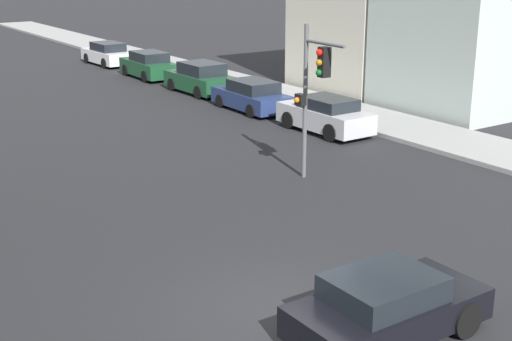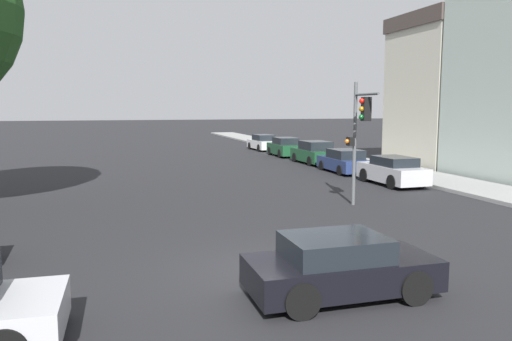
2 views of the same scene
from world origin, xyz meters
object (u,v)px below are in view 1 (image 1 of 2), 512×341
(parked_car_1, at_px, (252,96))
(parked_car_2, at_px, (201,79))
(crossing_car_1, at_px, (387,307))
(parked_car_0, at_px, (325,115))
(parked_car_3, at_px, (149,65))
(traffic_signal, at_px, (313,82))
(parked_car_4, at_px, (107,54))

(parked_car_1, relative_size, parked_car_2, 0.99)
(crossing_car_1, height_order, parked_car_1, parked_car_1)
(parked_car_0, distance_m, parked_car_3, 15.66)
(parked_car_2, xyz_separation_m, parked_car_3, (-0.16, 5.63, -0.02))
(parked_car_2, height_order, parked_car_3, parked_car_2)
(parked_car_0, distance_m, parked_car_1, 5.07)
(parked_car_3, bearing_deg, traffic_signal, 169.27)
(parked_car_0, height_order, parked_car_2, parked_car_2)
(parked_car_1, bearing_deg, parked_car_2, -1.07)
(traffic_signal, bearing_deg, parked_car_3, -99.84)
(crossing_car_1, relative_size, parked_car_1, 0.91)
(crossing_car_1, xyz_separation_m, parked_car_4, (9.26, 34.53, 0.05))
(parked_car_0, distance_m, parked_car_2, 10.03)
(traffic_signal, relative_size, parked_car_2, 1.12)
(crossing_car_1, bearing_deg, parked_car_1, 63.28)
(parked_car_1, xyz_separation_m, parked_car_2, (0.20, 4.96, 0.08))
(parked_car_1, bearing_deg, parked_car_4, 0.99)
(crossing_car_1, distance_m, parked_car_4, 35.75)
(crossing_car_1, relative_size, parked_car_3, 0.89)
(traffic_signal, xyz_separation_m, parked_car_0, (4.45, 4.63, -2.48))
(parked_car_4, bearing_deg, parked_car_3, 178.16)
(parked_car_2, relative_size, parked_car_3, 1.00)
(parked_car_1, distance_m, parked_car_4, 16.53)
(parked_car_2, bearing_deg, parked_car_0, 178.69)
(crossing_car_1, bearing_deg, traffic_signal, 60.00)
(parked_car_1, height_order, parked_car_3, parked_car_3)
(crossing_car_1, distance_m, parked_car_3, 30.04)
(crossing_car_1, xyz_separation_m, parked_car_0, (9.30, 12.94, 0.07))
(traffic_signal, height_order, parked_car_4, traffic_signal)
(parked_car_0, height_order, parked_car_4, parked_car_0)
(parked_car_1, height_order, parked_car_4, parked_car_4)
(crossing_car_1, relative_size, parked_car_0, 0.91)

